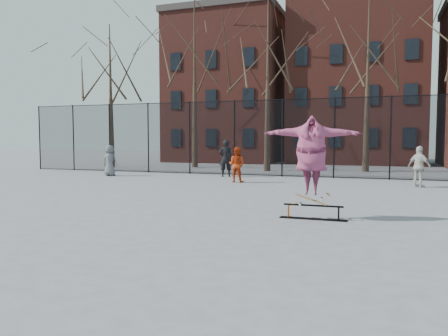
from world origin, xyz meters
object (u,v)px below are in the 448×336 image
(bystander_grey, at_px, (110,160))
(bystander_white, at_px, (419,167))
(skateboard, at_px, (311,202))
(bystander_red, at_px, (237,165))
(bystander_black, at_px, (226,158))
(skate_rail, at_px, (313,213))
(skater, at_px, (311,161))

(bystander_grey, relative_size, bystander_white, 0.96)
(skateboard, bearing_deg, bystander_red, 119.65)
(bystander_black, relative_size, bystander_white, 1.13)
(skate_rail, bearing_deg, bystander_red, 119.96)
(skater, distance_m, bystander_grey, 14.74)
(bystander_red, bearing_deg, bystander_black, -53.68)
(bystander_black, bearing_deg, bystander_grey, -5.74)
(skater, bearing_deg, bystander_black, 116.00)
(bystander_black, bearing_deg, skateboard, 99.08)
(skate_rail, relative_size, skater, 0.69)
(skater, height_order, bystander_grey, skater)
(bystander_grey, distance_m, bystander_white, 14.92)
(skate_rail, distance_m, skater, 1.30)
(bystander_grey, height_order, bystander_black, bystander_black)
(bystander_black, distance_m, bystander_white, 9.19)
(skate_rail, height_order, bystander_grey, bystander_grey)
(bystander_black, distance_m, bystander_red, 2.86)
(bystander_grey, xyz_separation_m, bystander_red, (7.32, -0.92, -0.01))
(skate_rail, height_order, bystander_red, bystander_red)
(skate_rail, height_order, skater, skater)
(bystander_black, bearing_deg, bystander_white, 147.54)
(skateboard, distance_m, skater, 1.02)
(skateboard, xyz_separation_m, bystander_black, (-5.88, 10.36, 0.53))
(bystander_red, bearing_deg, skater, 126.56)
(skate_rail, xyz_separation_m, skater, (-0.06, -0.00, 1.29))
(bystander_grey, distance_m, bystander_black, 6.13)
(skateboard, relative_size, bystander_white, 0.50)
(skateboard, bearing_deg, bystander_black, 119.60)
(skate_rail, bearing_deg, skateboard, -180.00)
(skateboard, xyz_separation_m, bystander_white, (3.11, 8.46, 0.43))
(bystander_white, bearing_deg, bystander_black, 26.61)
(skate_rail, xyz_separation_m, skateboard, (-0.06, -0.00, 0.27))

